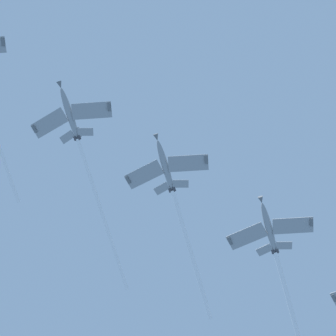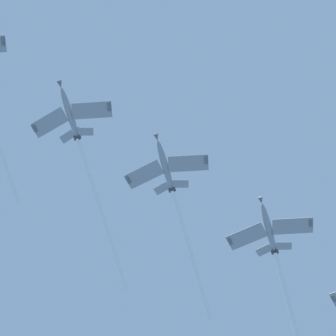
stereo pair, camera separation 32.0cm
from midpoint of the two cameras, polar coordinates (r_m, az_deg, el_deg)
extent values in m
cube|color=#595E60|center=(119.40, -18.52, 13.68)|extent=(1.73, 0.94, 0.95)
ellipsoid|color=gray|center=(114.65, -11.27, 6.20)|extent=(11.06, 5.78, 6.68)
cone|color=#595E60|center=(114.77, -12.32, 9.38)|extent=(2.28, 1.86, 1.80)
ellipsoid|color=black|center=(115.21, -11.49, 7.23)|extent=(3.06, 2.03, 2.08)
cube|color=gray|center=(112.82, -8.74, 6.58)|extent=(4.57, 9.38, 1.82)
cube|color=#595E60|center=(111.74, -6.75, 7.04)|extent=(1.74, 0.93, 0.93)
cube|color=gray|center=(116.54, -13.49, 5.07)|extent=(7.99, 9.20, 1.82)
cube|color=#595E60|center=(118.32, -15.17, 4.38)|extent=(1.75, 1.55, 0.93)
cube|color=gray|center=(114.04, -9.46, 4.14)|extent=(1.95, 3.72, 0.96)
cube|color=gray|center=(115.64, -11.50, 3.53)|extent=(3.61, 3.83, 0.96)
cube|color=#595E60|center=(116.12, -10.30, 4.04)|extent=(3.22, 1.47, 3.59)
cylinder|color=#38383D|center=(114.62, -10.18, 3.51)|extent=(1.46, 1.22, 1.17)
cylinder|color=#38383D|center=(114.93, -10.58, 3.39)|extent=(1.46, 1.22, 1.17)
cylinder|color=white|center=(117.59, -7.44, -5.57)|extent=(32.34, 14.02, 18.32)
ellipsoid|color=gray|center=(111.49, -0.27, 0.29)|extent=(11.08, 5.77, 6.63)
cone|color=#595E60|center=(110.54, -1.25, 3.57)|extent=(2.28, 1.86, 1.79)
ellipsoid|color=black|center=(111.73, -0.53, 1.37)|extent=(3.07, 2.03, 2.07)
cube|color=gray|center=(110.60, 2.44, 0.56)|extent=(4.56, 9.38, 1.80)
cube|color=#595E60|center=(110.21, 4.53, 0.95)|extent=(1.74, 0.93, 0.92)
cube|color=gray|center=(112.72, -2.72, -0.77)|extent=(7.99, 9.21, 1.80)
cube|color=#595E60|center=(113.96, -4.60, -1.40)|extent=(1.75, 1.55, 0.92)
cube|color=gray|center=(112.03, 1.55, -1.84)|extent=(1.94, 3.71, 0.96)
cube|color=gray|center=(112.94, -0.65, -2.39)|extent=(3.61, 3.83, 0.96)
cube|color=#595E60|center=(113.76, 0.51, -1.84)|extent=(3.22, 1.46, 3.58)
cylinder|color=#38383D|center=(112.45, 0.77, -2.46)|extent=(1.46, 1.22, 1.17)
cylinder|color=#38383D|center=(112.63, 0.34, -2.57)|extent=(1.46, 1.22, 1.17)
cylinder|color=white|center=(117.38, 2.87, -10.14)|extent=(28.09, 12.32, 15.84)
ellipsoid|color=gray|center=(114.33, 11.65, -6.76)|extent=(11.05, 5.85, 6.65)
cone|color=#595E60|center=(112.23, 10.80, -3.65)|extent=(2.28, 1.87, 1.79)
ellipsoid|color=black|center=(114.20, 11.37, -5.70)|extent=(3.06, 2.04, 2.07)
cube|color=gray|center=(114.43, 14.34, -6.47)|extent=(4.63, 9.40, 1.81)
cube|color=#595E60|center=(114.77, 16.36, -6.06)|extent=(1.75, 0.94, 0.92)
cube|color=gray|center=(114.82, 9.17, -7.79)|extent=(8.03, 9.19, 1.81)
cube|color=#595E60|center=(115.45, 7.22, -8.40)|extent=(1.75, 1.55, 0.92)
cube|color=gray|center=(116.06, 13.37, -8.72)|extent=(1.97, 3.73, 0.96)
cube|color=gray|center=(116.22, 11.16, -9.28)|extent=(3.62, 3.82, 0.96)
cube|color=#595E60|center=(117.34, 12.20, -8.66)|extent=(3.21, 1.48, 3.58)
cylinder|color=#38383D|center=(116.31, 12.58, -9.32)|extent=(1.47, 1.22, 1.17)
cylinder|color=#38383D|center=(116.34, 12.15, -9.43)|extent=(1.47, 1.22, 1.17)
cylinder|color=white|center=(122.94, 14.16, -15.69)|extent=(25.53, 11.52, 14.55)
cube|color=#595E60|center=(122.60, 18.72, -14.08)|extent=(1.74, 1.55, 0.94)
camera|label=1|loc=(0.16, 90.08, 0.10)|focal=52.67mm
camera|label=2|loc=(0.16, -89.92, -0.10)|focal=52.67mm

